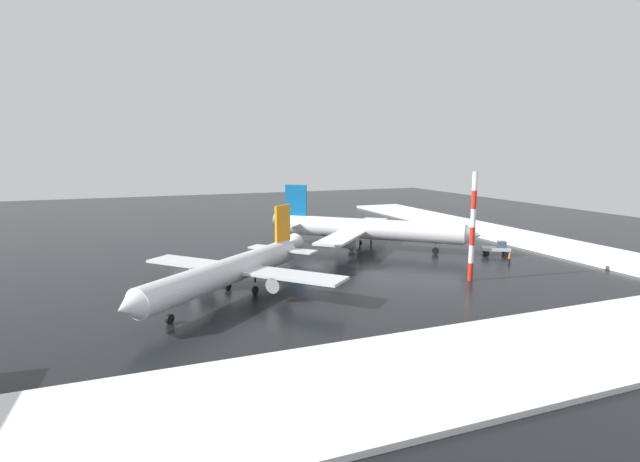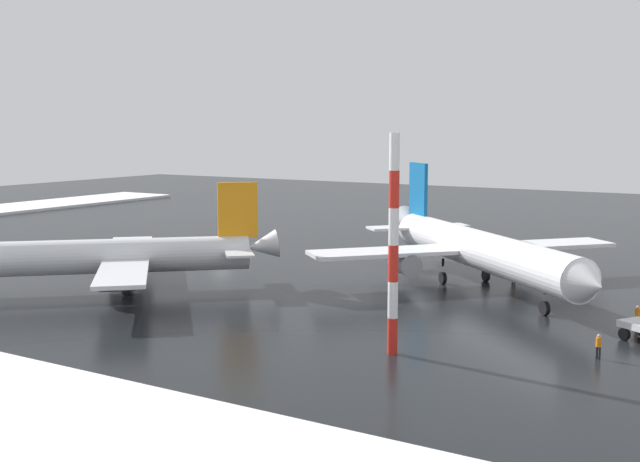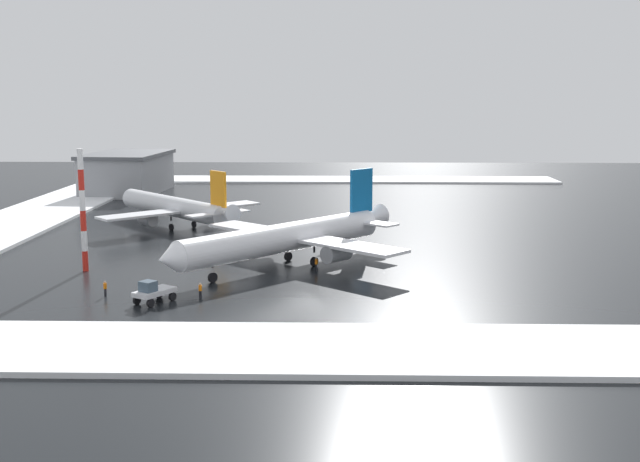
{
  "view_description": "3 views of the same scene",
  "coord_description": "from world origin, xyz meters",
  "views": [
    {
      "loc": [
        -8.14,
        -82.19,
        18.22
      ],
      "look_at": [
        21.88,
        -6.66,
        4.76
      ],
      "focal_mm": 28.0,
      "sensor_mm": 36.0,
      "label": 1
    },
    {
      "loc": [
        59.94,
        -75.49,
        15.56
      ],
      "look_at": [
        18.37,
        -7.18,
        5.06
      ],
      "focal_mm": 45.0,
      "sensor_mm": 36.0,
      "label": 2
    },
    {
      "loc": [
        132.57,
        4.16,
        21.85
      ],
      "look_at": [
        22.5,
        1.62,
        2.74
      ],
      "focal_mm": 45.0,
      "sensor_mm": 36.0,
      "label": 3
    }
  ],
  "objects": [
    {
      "name": "snow_bank_far",
      "position": [
        0.0,
        -50.0,
        0.25
      ],
      "size": [
        152.0,
        16.0,
        0.51
      ],
      "primitive_type": "cube",
      "color": "white",
      "rests_on": "ground_plane"
    },
    {
      "name": "ground_crew_by_nose_gear",
      "position": [
        48.73,
        -21.08,
        0.97
      ],
      "size": [
        0.36,
        0.36,
        1.71
      ],
      "rotation": [
        0.0,
        0.0,
        4.45
      ],
      "color": "black",
      "rests_on": "ground_plane"
    },
    {
      "name": "airplane_distant_tail",
      "position": [
        33.02,
        -2.18,
        3.78
      ],
      "size": [
        31.07,
        29.43,
        11.44
      ],
      "rotation": [
        0.0,
        0.0,
        5.55
      ],
      "color": "white",
      "rests_on": "ground_plane"
    },
    {
      "name": "airplane_foreground_jet",
      "position": [
        3.81,
        -22.39,
        3.37
      ],
      "size": [
        27.69,
        26.19,
        10.19
      ],
      "rotation": [
        0.0,
        0.0,
        3.88
      ],
      "color": "silver",
      "rests_on": "ground_plane"
    },
    {
      "name": "antenna_mast",
      "position": [
        36.33,
        -27.12,
        7.57
      ],
      "size": [
        0.7,
        0.7,
        15.13
      ],
      "color": "red",
      "rests_on": "ground_plane"
    },
    {
      "name": "ground_crew_beside_wing",
      "position": [
        35.66,
        1.47,
        0.97
      ],
      "size": [
        0.36,
        0.36,
        1.71
      ],
      "rotation": [
        0.0,
        0.0,
        5.01
      ],
      "color": "black",
      "rests_on": "ground_plane"
    },
    {
      "name": "pushback_tug",
      "position": [
        51.39,
        -15.25,
        1.28
      ],
      "size": [
        5.06,
        4.31,
        2.5
      ],
      "rotation": [
        0.0,
        0.0,
        5.72
      ],
      "color": "silver",
      "rests_on": "ground_plane"
    },
    {
      "name": "ground_plane",
      "position": [
        0.0,
        0.0,
        0.0
      ],
      "size": [
        240.0,
        240.0,
        0.0
      ],
      "primitive_type": "plane",
      "color": "black"
    },
    {
      "name": "snow_bank_right",
      "position": [
        67.0,
        0.0,
        0.25
      ],
      "size": [
        14.0,
        116.0,
        0.51
      ],
      "primitive_type": "cube",
      "color": "white",
      "rests_on": "ground_plane"
    },
    {
      "name": "ground_crew_mid_apron",
      "position": [
        49.39,
        -10.61,
        0.97
      ],
      "size": [
        0.36,
        0.36,
        1.71
      ],
      "rotation": [
        0.0,
        0.0,
        5.68
      ],
      "color": "black",
      "rests_on": "ground_plane"
    }
  ]
}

